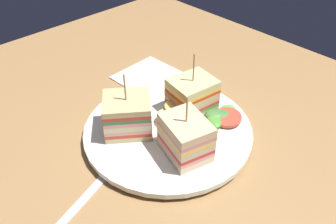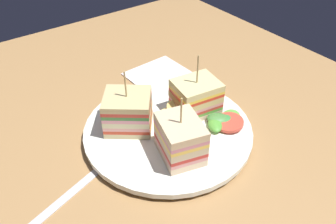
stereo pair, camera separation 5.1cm
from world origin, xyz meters
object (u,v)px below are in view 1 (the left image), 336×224
Objects in this scene: sandwich_wedge_1 at (192,95)px; napkin at (149,76)px; chip_pile at (174,119)px; plate at (168,130)px; sandwich_wedge_0 at (185,137)px; sandwich_wedge_2 at (128,115)px; spoon at (101,179)px.

sandwich_wedge_1 is 0.91× the size of napkin.
plate is at bearing 76.90° from chip_pile.
sandwich_wedge_0 reaches higher than napkin.
plate is 2.52× the size of sandwich_wedge_1.
sandwich_wedge_1 reaches higher than plate.
sandwich_wedge_0 is at bearing 150.67° from chip_pile.
plate is at bearing -1.49° from sandwich_wedge_2.
sandwich_wedge_1 reaches higher than napkin.
napkin is at bearing -12.90° from sandwich_wedge_0.
chip_pile is 17.01cm from napkin.
plate is at bearing 148.55° from napkin.
sandwich_wedge_0 reaches higher than plate.
sandwich_wedge_1 is at bearing -83.68° from plate.
sandwich_wedge_2 is 17.83cm from napkin.
sandwich_wedge_1 is at bearing -36.31° from sandwich_wedge_0.
chip_pile is at bearing -16.46° from spoon.
spoon is (-1.07, 19.01, -3.98)cm from sandwich_wedge_1.
sandwich_wedge_0 is 1.34× the size of chip_pile.
plate is 6.92cm from sandwich_wedge_2.
chip_pile is at bearing -103.10° from plate.
sandwich_wedge_1 is 14.82cm from napkin.
spoon is 26.61cm from napkin.
napkin is (14.81, -7.96, -2.54)cm from chip_pile.
plate is at bearing -4.54° from sandwich_wedge_0.
sandwich_wedge_1 is 11.06cm from sandwich_wedge_2.
sandwich_wedge_0 is at bearing 159.82° from plate.
plate is 6.90cm from sandwich_wedge_1.
plate is 17.12cm from napkin.
chip_pile is (5.40, -3.03, -1.71)cm from sandwich_wedge_0.
sandwich_wedge_2 reaches higher than plate.
spoon is (-0.19, 14.02, -2.41)cm from chip_pile.
sandwich_wedge_1 is (0.66, -5.96, 3.41)cm from plate.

